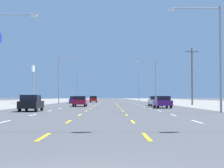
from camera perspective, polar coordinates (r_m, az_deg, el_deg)
name	(u,v)px	position (r m, az deg, el deg)	size (l,w,h in m)	color
ground_plane	(107,104)	(71.53, -0.75, -3.08)	(572.00, 572.00, 0.00)	#4C4C4F
lane_markings	(108,101)	(110.02, -0.61, -2.70)	(10.64, 227.60, 0.01)	white
hatchback_far_left_nearest	(31,103)	(35.06, -12.47, -2.90)	(1.72, 3.90, 1.54)	black
sedan_far_right_near	(163,102)	(45.01, 7.85, -2.75)	(1.80, 4.50, 1.46)	#4C196B
sedan_inner_left_mid	(80,101)	(51.24, -4.99, -2.67)	(1.80, 4.50, 1.46)	maroon
sedan_far_right_midfar	(155,101)	(54.20, 6.76, -2.62)	(1.80, 4.50, 1.46)	white
sedan_far_left_far	(74,100)	(76.25, -5.85, -2.44)	(1.80, 4.50, 1.46)	#4C196B
hatchback_inner_left_farther	(93,99)	(88.19, -2.89, -2.37)	(1.72, 3.90, 1.54)	red
pole_sign_left_row_2	(33,75)	(77.34, -12.15, 1.41)	(0.24, 2.09, 7.83)	gray
streetlight_right_row_0	(215,49)	(33.28, 15.65, 5.21)	(4.65, 0.26, 9.35)	gray
streetlight_left_row_1	(61,75)	(77.32, -7.85, 1.32)	(5.04, 0.26, 9.85)	gray
streetlight_right_row_1	(154,78)	(77.18, 6.49, 0.92)	(4.24, 0.26, 9.01)	gray
streetlight_left_row_2	(79,85)	(121.81, -5.12, -0.08)	(4.68, 0.26, 9.18)	gray
streetlight_right_row_2	(137,82)	(121.76, 3.96, 0.28)	(4.91, 0.26, 10.58)	gray
utility_pole_right_row_1	(192,75)	(63.00, 12.33, 1.34)	(2.20, 0.26, 9.56)	brown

